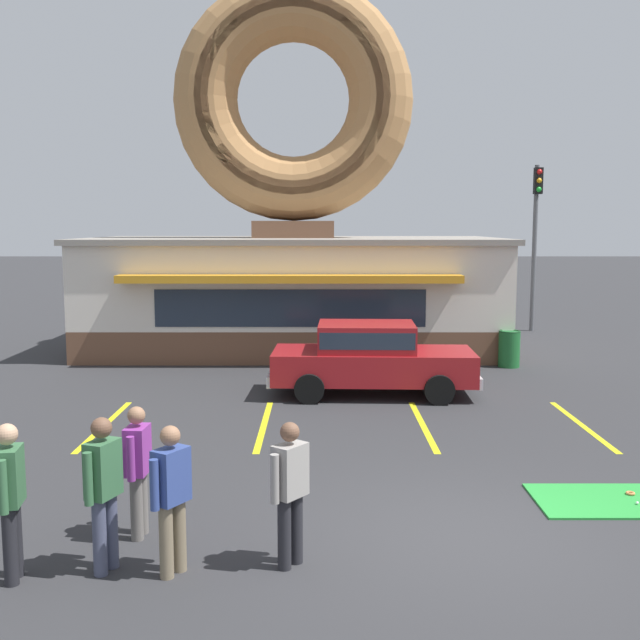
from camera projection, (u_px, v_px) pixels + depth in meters
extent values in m
plane|color=#2D2D30|center=(463.00, 534.00, 9.14)|extent=(160.00, 160.00, 0.00)
cube|color=brown|center=(291.00, 333.00, 22.96)|extent=(12.00, 6.00, 0.90)
cube|color=silver|center=(291.00, 281.00, 22.76)|extent=(12.00, 6.00, 2.30)
cube|color=gray|center=(291.00, 240.00, 22.60)|extent=(12.30, 6.30, 0.16)
cube|color=orange|center=(287.00, 279.00, 19.45)|extent=(9.00, 0.60, 0.20)
cube|color=#232D3D|center=(287.00, 308.00, 19.83)|extent=(7.20, 0.03, 1.00)
cube|color=brown|center=(291.00, 229.00, 22.56)|extent=(2.40, 1.80, 0.50)
torus|color=#B27F4C|center=(290.00, 100.00, 22.08)|extent=(7.10, 1.90, 7.10)
torus|color=#9E6B42|center=(290.00, 97.00, 21.65)|extent=(6.25, 1.05, 6.24)
torus|color=#D17F47|center=(627.00, 493.00, 10.41)|extent=(0.13, 0.13, 0.04)
sphere|color=white|center=(634.00, 503.00, 10.03)|extent=(0.04, 0.04, 0.04)
cube|color=maroon|center=(370.00, 365.00, 16.53)|extent=(4.46, 1.92, 0.68)
cube|color=maroon|center=(364.00, 337.00, 16.45)|extent=(2.16, 1.64, 0.60)
cube|color=#232D3D|center=(364.00, 336.00, 16.45)|extent=(2.07, 1.66, 0.36)
cube|color=silver|center=(471.00, 377.00, 16.49)|extent=(0.16, 1.67, 0.24)
cube|color=silver|center=(270.00, 375.00, 16.63)|extent=(0.16, 1.67, 0.24)
cylinder|color=black|center=(427.00, 373.00, 17.40)|extent=(0.65, 0.24, 0.64)
cylinder|color=black|center=(437.00, 390.00, 15.65)|extent=(0.65, 0.24, 0.64)
cylinder|color=black|center=(310.00, 372.00, 17.49)|extent=(0.65, 0.24, 0.64)
cylinder|color=black|center=(307.00, 389.00, 15.75)|extent=(0.65, 0.24, 0.64)
cylinder|color=slate|center=(139.00, 502.00, 9.11)|extent=(0.15, 0.15, 0.79)
cylinder|color=slate|center=(134.00, 508.00, 8.92)|extent=(0.15, 0.15, 0.79)
cube|color=#8C3393|center=(135.00, 450.00, 8.93)|extent=(0.27, 0.40, 0.58)
cylinder|color=#8C3393|center=(141.00, 446.00, 9.18)|extent=(0.10, 0.10, 0.53)
cylinder|color=#8C3393|center=(128.00, 459.00, 8.68)|extent=(0.10, 0.10, 0.53)
sphere|color=#9E7051|center=(133.00, 416.00, 8.87)|extent=(0.21, 0.21, 0.21)
cylinder|color=#232328|center=(293.00, 528.00, 8.32)|extent=(0.15, 0.15, 0.80)
cylinder|color=#232328|center=(282.00, 534.00, 8.16)|extent=(0.15, 0.15, 0.80)
cube|color=gray|center=(287.00, 470.00, 8.15)|extent=(0.42, 0.45, 0.59)
cylinder|color=gray|center=(302.00, 467.00, 8.35)|extent=(0.10, 0.10, 0.54)
cylinder|color=gray|center=(272.00, 479.00, 7.96)|extent=(0.10, 0.10, 0.54)
sphere|color=brown|center=(287.00, 432.00, 8.10)|extent=(0.21, 0.21, 0.21)
cylinder|color=#474C66|center=(97.00, 538.00, 8.01)|extent=(0.15, 0.15, 0.84)
cylinder|color=#474C66|center=(108.00, 531.00, 8.20)|extent=(0.15, 0.15, 0.84)
cube|color=#386B42|center=(100.00, 469.00, 8.01)|extent=(0.36, 0.44, 0.62)
cylinder|color=#386B42|center=(85.00, 479.00, 7.78)|extent=(0.10, 0.10, 0.57)
cylinder|color=#386B42|center=(114.00, 465.00, 8.25)|extent=(0.10, 0.10, 0.57)
sphere|color=brown|center=(98.00, 428.00, 7.96)|extent=(0.23, 0.23, 0.23)
cylinder|color=#7F7056|center=(163.00, 542.00, 7.95)|extent=(0.15, 0.15, 0.81)
cylinder|color=#7F7056|center=(176.00, 535.00, 8.12)|extent=(0.15, 0.15, 0.81)
cube|color=#33478C|center=(168.00, 476.00, 7.95)|extent=(0.41, 0.45, 0.59)
cylinder|color=#33478C|center=(151.00, 485.00, 7.74)|extent=(0.10, 0.10, 0.54)
cylinder|color=#33478C|center=(184.00, 472.00, 8.16)|extent=(0.10, 0.10, 0.54)
sphere|color=#9E7051|center=(167.00, 436.00, 7.89)|extent=(0.22, 0.22, 0.22)
cylinder|color=#232328|center=(7.00, 547.00, 7.79)|extent=(0.15, 0.15, 0.84)
cylinder|color=#232328|center=(12.00, 539.00, 7.98)|extent=(0.15, 0.15, 0.84)
cube|color=#386B42|center=(6.00, 477.00, 7.79)|extent=(0.29, 0.41, 0.61)
cylinder|color=#386B42|center=(12.00, 472.00, 8.04)|extent=(0.10, 0.10, 0.57)
sphere|color=tan|center=(3.00, 435.00, 7.74)|extent=(0.23, 0.23, 0.23)
cylinder|color=#1E662D|center=(506.00, 349.00, 19.83)|extent=(0.56, 0.56, 0.95)
torus|color=#123D1B|center=(507.00, 331.00, 19.76)|extent=(0.57, 0.57, 0.05)
cylinder|color=#595B60|center=(531.00, 249.00, 26.27)|extent=(0.16, 0.16, 5.80)
cube|color=black|center=(535.00, 181.00, 25.79)|extent=(0.28, 0.24, 0.90)
sphere|color=red|center=(536.00, 172.00, 25.64)|extent=(0.18, 0.18, 0.18)
sphere|color=orange|center=(536.00, 181.00, 25.67)|extent=(0.18, 0.18, 0.18)
sphere|color=green|center=(536.00, 189.00, 25.71)|extent=(0.18, 0.18, 0.18)
cube|color=yellow|center=(102.00, 425.00, 14.08)|extent=(0.12, 3.60, 0.01)
cube|color=yellow|center=(261.00, 425.00, 14.09)|extent=(0.12, 3.60, 0.01)
cube|color=yellow|center=(420.00, 425.00, 14.10)|extent=(0.12, 3.60, 0.01)
cube|color=yellow|center=(579.00, 425.00, 14.11)|extent=(0.12, 3.60, 0.01)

